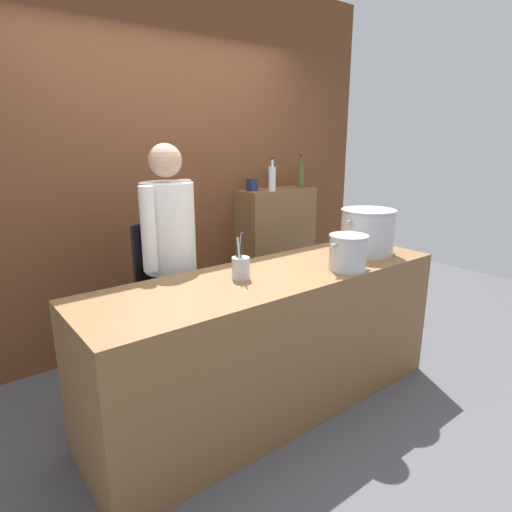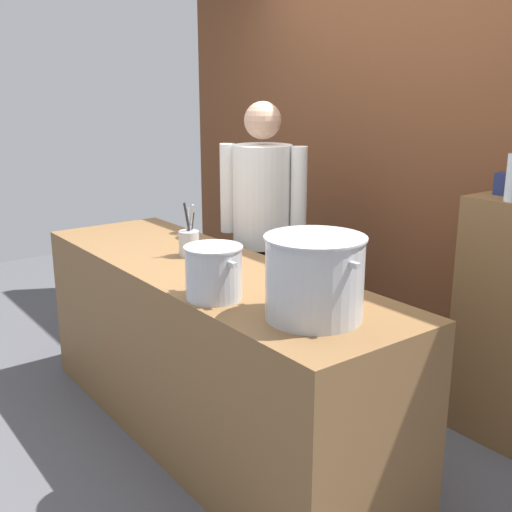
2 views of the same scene
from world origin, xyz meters
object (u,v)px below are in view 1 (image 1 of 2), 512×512
stockpot_small (348,252)px  wine_bottle_clear (272,178)px  utensil_crock (241,267)px  wine_glass_short (271,175)px  spice_tin_navy (252,185)px  chef (169,252)px  wine_bottle_olive (301,175)px  stockpot_large (367,232)px

stockpot_small → wine_bottle_clear: bearing=69.6°
utensil_crock → wine_glass_short: size_ratio=1.63×
wine_bottle_clear → wine_glass_short: bearing=52.0°
stockpot_small → spice_tin_navy: (0.37, 1.44, 0.27)m
stockpot_small → chef: bearing=132.6°
wine_bottle_clear → wine_bottle_olive: 0.44m
stockpot_large → spice_tin_navy: size_ratio=4.08×
utensil_crock → spice_tin_navy: bearing=50.0°
stockpot_large → wine_glass_short: size_ratio=2.55×
utensil_crock → wine_bottle_clear: (1.11, 1.05, 0.37)m
stockpot_large → stockpot_small: (-0.41, -0.18, -0.05)m
stockpot_small → spice_tin_navy: 1.51m
spice_tin_navy → utensil_crock: bearing=-130.0°
stockpot_large → wine_bottle_olive: (0.51, 1.21, 0.29)m
wine_glass_short → spice_tin_navy: wine_glass_short is taller
stockpot_small → wine_glass_short: bearing=66.8°
utensil_crock → wine_bottle_olive: wine_bottle_olive is taller
stockpot_small → utensil_crock: (-0.63, 0.26, -0.04)m
wine_bottle_olive → chef: bearing=-162.3°
stockpot_large → utensil_crock: 1.05m
stockpot_small → stockpot_large: bearing=23.3°
stockpot_large → utensil_crock: (-1.04, 0.08, -0.09)m
wine_glass_short → wine_bottle_olive: bearing=-24.3°
stockpot_large → wine_bottle_olive: size_ratio=1.42×
chef → wine_bottle_clear: bearing=169.5°
wine_bottle_clear → wine_glass_short: (0.16, 0.20, 0.01)m
stockpot_small → wine_glass_short: size_ratio=1.77×
stockpot_small → wine_glass_short: wine_glass_short is taller
chef → wine_glass_short: size_ratio=9.70×
stockpot_large → wine_bottle_olive: 1.34m
stockpot_small → spice_tin_navy: spice_tin_navy is taller
stockpot_small → wine_bottle_olive: size_ratio=0.98×
wine_bottle_clear → wine_glass_short: 0.26m
wine_bottle_clear → spice_tin_navy: wine_bottle_clear is taller
chef → wine_bottle_clear: size_ratio=5.69×
utensil_crock → wine_bottle_olive: bearing=36.2°
wine_glass_short → spice_tin_navy: bearing=-166.3°
chef → spice_tin_navy: chef is taller
wine_bottle_olive → utensil_crock: bearing=-143.8°
utensil_crock → spice_tin_navy: 1.58m
chef → wine_bottle_olive: bearing=167.3°
utensil_crock → spice_tin_navy: size_ratio=2.61×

